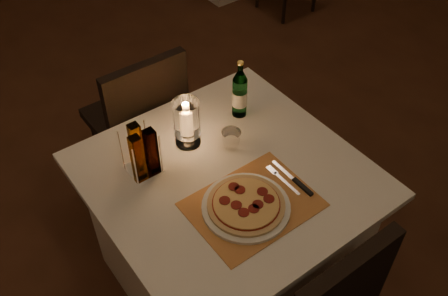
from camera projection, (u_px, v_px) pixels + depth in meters
floor at (139, 226)px, 2.67m from camera, size 8.00×10.00×0.02m
main_table at (227, 230)px, 2.17m from camera, size 1.00×1.00×0.74m
chair_far at (140, 114)px, 2.46m from camera, size 0.42×0.42×0.90m
placemat at (252, 205)px, 1.81m from camera, size 0.45×0.34×0.00m
plate at (246, 207)px, 1.79m from camera, size 0.32×0.32×0.01m
pizza at (246, 204)px, 1.78m from camera, size 0.28×0.28×0.02m
fork at (281, 178)px, 1.89m from camera, size 0.02×0.18×0.00m
knife at (298, 183)px, 1.87m from camera, size 0.02×0.22×0.01m
tumbler at (231, 139)px, 2.00m from camera, size 0.08×0.08×0.08m
water_bottle at (240, 94)px, 2.09m from camera, size 0.06×0.06×0.27m
hurricane_candle at (187, 120)px, 1.96m from camera, size 0.11×0.11×0.21m
cruet_caddy at (142, 153)px, 1.86m from camera, size 0.12×0.12×0.21m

